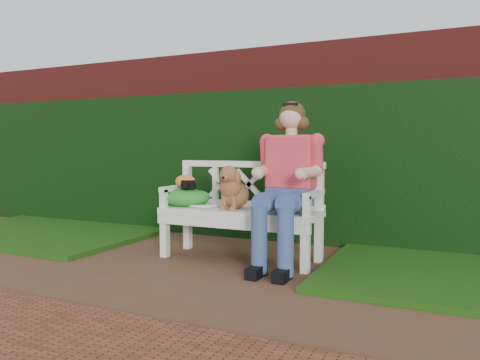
% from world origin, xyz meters
% --- Properties ---
extents(ground, '(60.00, 60.00, 0.00)m').
position_xyz_m(ground, '(0.00, 0.00, 0.00)').
color(ground, '#55311D').
extents(brick_wall, '(10.00, 0.30, 2.20)m').
position_xyz_m(brick_wall, '(0.00, 1.90, 1.10)').
color(brick_wall, maroon).
rests_on(brick_wall, ground).
extents(ivy_hedge, '(10.00, 0.18, 1.70)m').
position_xyz_m(ivy_hedge, '(0.00, 1.68, 0.85)').
color(ivy_hedge, '#0F330B').
rests_on(ivy_hedge, ground).
extents(grass_left, '(2.60, 2.00, 0.05)m').
position_xyz_m(grass_left, '(-2.40, 0.90, 0.03)').
color(grass_left, black).
rests_on(grass_left, ground).
extents(brick_paving, '(4.00, 1.20, 0.03)m').
position_xyz_m(brick_paving, '(0.00, -1.60, 0.01)').
color(brick_paving, '#5B2F1D').
rests_on(brick_paving, ground).
extents(garden_bench, '(1.62, 0.71, 0.48)m').
position_xyz_m(garden_bench, '(0.29, 0.67, 0.24)').
color(garden_bench, white).
rests_on(garden_bench, ground).
extents(seated_woman, '(0.64, 0.84, 1.47)m').
position_xyz_m(seated_woman, '(0.78, 0.65, 0.73)').
color(seated_woman, '#F85976').
rests_on(seated_woman, ground).
extents(dog, '(0.31, 0.40, 0.41)m').
position_xyz_m(dog, '(0.24, 0.63, 0.69)').
color(dog, brown).
rests_on(dog, garden_bench).
extents(tennis_racket, '(0.69, 0.36, 0.03)m').
position_xyz_m(tennis_racket, '(-0.14, 0.67, 0.50)').
color(tennis_racket, silver).
rests_on(tennis_racket, garden_bench).
extents(green_bag, '(0.51, 0.40, 0.17)m').
position_xyz_m(green_bag, '(-0.30, 0.65, 0.57)').
color(green_bag, '#158029').
rests_on(green_bag, garden_bench).
extents(camera_item, '(0.15, 0.14, 0.09)m').
position_xyz_m(camera_item, '(-0.24, 0.63, 0.69)').
color(camera_item, black).
rests_on(camera_item, green_bag).
extents(baseball_glove, '(0.24, 0.20, 0.13)m').
position_xyz_m(baseball_glove, '(-0.29, 0.66, 0.72)').
color(baseball_glove, orange).
rests_on(baseball_glove, green_bag).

